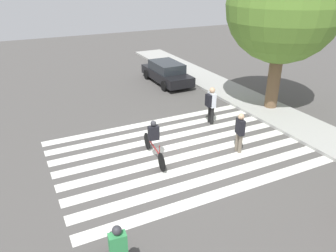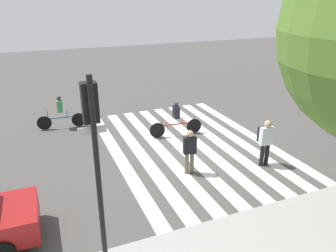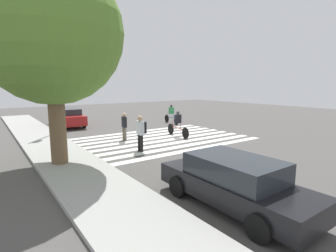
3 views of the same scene
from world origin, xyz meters
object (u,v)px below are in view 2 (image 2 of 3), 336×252
Objects in this scene: traffic_light at (94,140)px; cyclist_far_lane at (176,118)px; pedestrian_adult_yellow_jacket at (190,149)px; cyclist_mid_street at (60,111)px; pedestrian_adult_tall_backpack at (265,139)px.

cyclist_far_lane is at bearing -126.49° from traffic_light.
traffic_light is 8.33m from cyclist_far_lane.
cyclist_mid_street is (3.81, -6.32, -0.08)m from pedestrian_adult_yellow_jacket.
traffic_light is at bearing 96.12° from cyclist_mid_street.
pedestrian_adult_yellow_jacket reaches higher than cyclist_mid_street.
pedestrian_adult_yellow_jacket is 3.46m from cyclist_far_lane.
pedestrian_adult_tall_backpack is 0.80× the size of cyclist_mid_street.
cyclist_far_lane is 5.62m from cyclist_mid_street.
cyclist_mid_street is at bearing -89.87° from traffic_light.
traffic_light is 5.41m from pedestrian_adult_yellow_jacket.
pedestrian_adult_tall_backpack reaches higher than cyclist_mid_street.
pedestrian_adult_yellow_jacket is 0.74× the size of cyclist_mid_street.
pedestrian_adult_tall_backpack is at bearing -158.94° from traffic_light.
traffic_light is 2.78× the size of pedestrian_adult_yellow_jacket.
traffic_light reaches higher than pedestrian_adult_tall_backpack.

